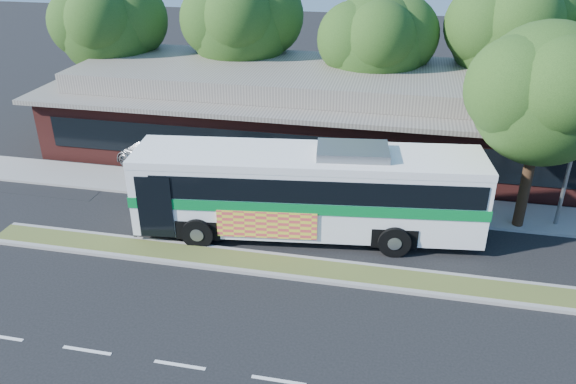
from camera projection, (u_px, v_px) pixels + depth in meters
The scene contains 12 objects.
ground at pixel (309, 280), 20.40m from camera, with size 120.00×120.00×0.00m, color black.
median_strip at pixel (312, 269), 20.89m from camera, with size 26.00×1.10×0.15m, color #4B5926.
sidewalk at pixel (332, 199), 25.97m from camera, with size 44.00×2.60×0.12m, color gray.
parking_lot at pixel (32, 143), 32.43m from camera, with size 14.00×12.00×0.01m, color black.
plaza_building at pixel (350, 112), 30.80m from camera, with size 33.20×11.20×4.45m.
tree_bg_a at pixel (115, 25), 33.67m from camera, with size 6.47×5.80×8.63m.
tree_bg_b at pixel (248, 22), 32.96m from camera, with size 6.69×6.00×9.00m.
tree_bg_c at pixel (383, 41), 30.87m from camera, with size 6.24×5.60×8.26m.
tree_bg_d at pixel (517, 27), 30.10m from camera, with size 6.91×6.20×9.37m.
transit_bus at pixel (309, 186), 22.44m from camera, with size 14.09×4.67×3.89m.
sedan at pixel (159, 153), 29.04m from camera, with size 2.16×5.31×1.54m, color #ACAFB3.
sidewalk_tree at pixel (556, 91), 21.22m from camera, with size 6.11×5.48×8.54m.
Camera 1 is at (2.69, -16.59, 12.02)m, focal length 35.00 mm.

